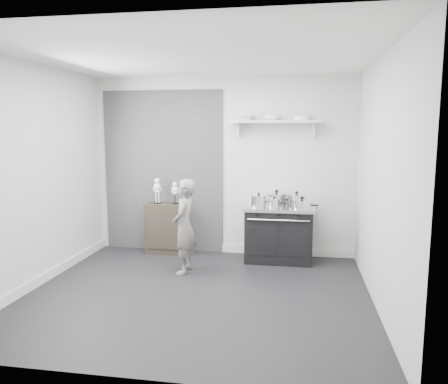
# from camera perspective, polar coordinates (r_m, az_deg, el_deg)

# --- Properties ---
(ground) EXTENTS (4.00, 4.00, 0.00)m
(ground) POSITION_cam_1_polar(r_m,az_deg,el_deg) (5.26, -3.57, -13.10)
(ground) COLOR black
(ground) RESTS_ON ground
(room_shell) EXTENTS (4.02, 3.62, 2.71)m
(room_shell) POSITION_cam_1_polar(r_m,az_deg,el_deg) (5.07, -4.33, 5.12)
(room_shell) COLOR beige
(room_shell) RESTS_ON ground
(wall_shelf) EXTENTS (1.30, 0.26, 0.24)m
(wall_shelf) POSITION_cam_1_polar(r_m,az_deg,el_deg) (6.45, 6.75, 9.03)
(wall_shelf) COLOR silver
(wall_shelf) RESTS_ON room_shell
(stove) EXTENTS (1.01, 0.63, 0.81)m
(stove) POSITION_cam_1_polar(r_m,az_deg,el_deg) (6.43, 7.17, -5.38)
(stove) COLOR black
(stove) RESTS_ON ground
(side_cabinet) EXTENTS (0.59, 0.35, 0.77)m
(side_cabinet) POSITION_cam_1_polar(r_m,az_deg,el_deg) (6.85, -7.57, -4.70)
(side_cabinet) COLOR black
(side_cabinet) RESTS_ON ground
(child) EXTENTS (0.31, 0.46, 1.26)m
(child) POSITION_cam_1_polar(r_m,az_deg,el_deg) (5.84, -5.21, -4.49)
(child) COLOR slate
(child) RESTS_ON ground
(pot_front_left) EXTENTS (0.31, 0.22, 0.20)m
(pot_front_left) POSITION_cam_1_polar(r_m,az_deg,el_deg) (6.27, 4.56, -1.17)
(pot_front_left) COLOR silver
(pot_front_left) RESTS_ON stove
(pot_back_left) EXTENTS (0.38, 0.29, 0.23)m
(pot_back_left) POSITION_cam_1_polar(r_m,az_deg,el_deg) (6.45, 6.87, -0.90)
(pot_back_left) COLOR silver
(pot_back_left) RESTS_ON stove
(pot_back_right) EXTENTS (0.36, 0.27, 0.21)m
(pot_back_right) POSITION_cam_1_polar(r_m,az_deg,el_deg) (6.43, 9.45, -1.02)
(pot_back_right) COLOR silver
(pot_back_right) RESTS_ON stove
(pot_front_right) EXTENTS (0.37, 0.28, 0.18)m
(pot_front_right) POSITION_cam_1_polar(r_m,az_deg,el_deg) (6.16, 10.13, -1.59)
(pot_front_right) COLOR silver
(pot_front_right) RESTS_ON stove
(pot_front_center) EXTENTS (0.25, 0.17, 0.16)m
(pot_front_center) POSITION_cam_1_polar(r_m,az_deg,el_deg) (6.21, 6.57, -1.43)
(pot_front_center) COLOR silver
(pot_front_center) RESTS_ON stove
(skeleton_full) EXTENTS (0.13, 0.08, 0.46)m
(skeleton_full) POSITION_cam_1_polar(r_m,az_deg,el_deg) (6.78, -8.71, 0.42)
(skeleton_full) COLOR white
(skeleton_full) RESTS_ON side_cabinet
(skeleton_torso) EXTENTS (0.11, 0.07, 0.39)m
(skeleton_torso) POSITION_cam_1_polar(r_m,az_deg,el_deg) (6.71, -6.44, 0.09)
(skeleton_torso) COLOR white
(skeleton_torso) RESTS_ON side_cabinet
(bowl_large) EXTENTS (0.29, 0.29, 0.07)m
(bowl_large) POSITION_cam_1_polar(r_m,az_deg,el_deg) (6.49, 2.72, 9.66)
(bowl_large) COLOR white
(bowl_large) RESTS_ON wall_shelf
(bowl_small) EXTENTS (0.23, 0.23, 0.07)m
(bowl_small) POSITION_cam_1_polar(r_m,az_deg,el_deg) (6.45, 6.33, 9.64)
(bowl_small) COLOR white
(bowl_small) RESTS_ON wall_shelf
(plate_stack) EXTENTS (0.25, 0.25, 0.06)m
(plate_stack) POSITION_cam_1_polar(r_m,az_deg,el_deg) (6.44, 10.15, 9.51)
(plate_stack) COLOR silver
(plate_stack) RESTS_ON wall_shelf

